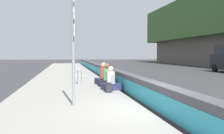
% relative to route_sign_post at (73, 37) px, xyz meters
% --- Properties ---
extents(ground_plane, '(160.00, 160.00, 0.00)m').
position_rel_route_sign_post_xyz_m(ground_plane, '(-0.95, -2.51, -2.23)').
color(ground_plane, '#353538').
rests_on(ground_plane, ground).
extents(sidewalk_strip, '(80.00, 4.40, 0.14)m').
position_rel_route_sign_post_xyz_m(sidewalk_strip, '(-0.95, 0.14, -2.16)').
color(sidewalk_strip, gray).
rests_on(sidewalk_strip, ground_plane).
extents(jersey_barrier, '(76.00, 0.45, 0.85)m').
position_rel_route_sign_post_xyz_m(jersey_barrier, '(-0.95, -2.50, -1.81)').
color(jersey_barrier, '#47474C').
rests_on(jersey_barrier, ground_plane).
extents(route_sign_post, '(0.44, 0.09, 3.60)m').
position_rel_route_sign_post_xyz_m(route_sign_post, '(0.00, 0.00, 0.00)').
color(route_sign_post, gray).
rests_on(route_sign_post, sidewalk_strip).
extents(fire_hydrant, '(0.26, 0.46, 0.88)m').
position_rel_route_sign_post_xyz_m(fire_hydrant, '(6.20, -0.48, -1.65)').
color(fire_hydrant, gray).
rests_on(fire_hydrant, sidewalk_strip).
extents(seated_person_foreground, '(0.76, 0.85, 1.05)m').
position_rel_route_sign_post_xyz_m(seated_person_foreground, '(3.52, -1.73, -1.76)').
color(seated_person_foreground, '#23284C').
rests_on(seated_person_foreground, sidewalk_strip).
extents(seated_person_middle, '(0.73, 0.83, 1.13)m').
position_rel_route_sign_post_xyz_m(seated_person_middle, '(4.92, -1.76, -1.74)').
color(seated_person_middle, black).
rests_on(seated_person_middle, sidewalk_strip).
extents(seated_person_rear, '(0.82, 0.92, 1.14)m').
position_rel_route_sign_post_xyz_m(seated_person_rear, '(5.93, -1.73, -1.74)').
color(seated_person_rear, '#23284C').
rests_on(seated_person_rear, sidewalk_strip).
extents(backpack, '(0.32, 0.28, 0.40)m').
position_rel_route_sign_post_xyz_m(backpack, '(2.72, -1.50, -1.90)').
color(backpack, '#232328').
rests_on(backpack, sidewalk_strip).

